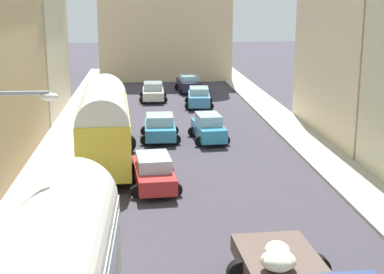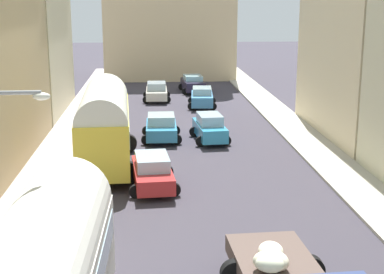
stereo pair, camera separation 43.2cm
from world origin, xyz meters
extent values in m
plane|color=#3A3640|center=(0.00, 27.00, 0.00)|extent=(154.00, 154.00, 0.00)
cube|color=#B1A2A3|center=(-7.25, 27.00, 0.07)|extent=(2.50, 70.00, 0.14)
cube|color=#B4AD9C|center=(7.25, 27.00, 0.07)|extent=(2.50, 70.00, 0.14)
cube|color=beige|center=(-11.49, 36.36, 5.06)|extent=(5.98, 11.29, 10.12)
cube|color=beige|center=(11.40, 27.79, 5.15)|extent=(5.81, 12.41, 10.30)
cube|color=#C5AE87|center=(0.00, 55.06, 6.30)|extent=(13.48, 7.38, 12.60)
cylinder|color=silver|center=(-4.56, 4.62, 2.86)|extent=(2.62, 9.35, 2.38)
cube|color=yellow|center=(-4.42, 21.76, 1.77)|extent=(2.80, 8.87, 2.54)
cylinder|color=silver|center=(-4.42, 21.76, 3.04)|extent=(2.74, 8.69, 2.37)
cube|color=#99B7C6|center=(-4.42, 21.76, 2.33)|extent=(2.81, 8.17, 0.81)
cylinder|color=black|center=(-5.69, 24.42, 0.50)|extent=(1.00, 0.35, 1.00)
cylinder|color=black|center=(-3.39, 24.52, 0.50)|extent=(1.00, 0.35, 1.00)
cylinder|color=black|center=(-5.45, 18.99, 0.50)|extent=(1.00, 0.35, 1.00)
cylinder|color=black|center=(-3.15, 19.09, 0.50)|extent=(1.00, 0.35, 1.00)
ellipsoid|color=beige|center=(1.11, 7.89, 1.29)|extent=(1.06, 0.93, 0.58)
ellipsoid|color=beige|center=(1.32, 8.02, 1.26)|extent=(1.03, 1.13, 0.52)
ellipsoid|color=#EAE2C5|center=(1.33, 8.65, 1.24)|extent=(0.84, 1.03, 0.48)
ellipsoid|color=silver|center=(1.01, 7.26, 1.54)|extent=(0.92, 0.82, 0.45)
cylinder|color=black|center=(2.61, 8.94, 0.45)|extent=(0.90, 0.32, 0.90)
cylinder|color=black|center=(0.33, 8.83, 0.45)|extent=(0.90, 0.32, 0.90)
cube|color=#3397C6|center=(1.42, 26.70, 0.66)|extent=(1.81, 4.09, 0.78)
cube|color=#9EBACD|center=(1.42, 26.70, 1.35)|extent=(1.48, 2.17, 0.59)
cylinder|color=black|center=(2.26, 25.52, 0.30)|extent=(0.60, 0.21, 0.60)
cylinder|color=black|center=(0.77, 25.41, 0.30)|extent=(0.60, 0.21, 0.60)
cylinder|color=black|center=(2.07, 27.99, 0.30)|extent=(0.60, 0.21, 0.60)
cylinder|color=black|center=(0.57, 27.87, 0.30)|extent=(0.60, 0.21, 0.60)
cube|color=#4287BC|center=(1.93, 37.50, 0.66)|extent=(1.94, 4.06, 0.79)
cube|color=#9AB8BF|center=(1.93, 37.50, 1.31)|extent=(1.60, 2.16, 0.51)
cylinder|color=black|center=(2.65, 36.22, 0.30)|extent=(0.60, 0.21, 0.60)
cylinder|color=black|center=(1.02, 36.35, 0.30)|extent=(0.60, 0.21, 0.60)
cylinder|color=black|center=(2.84, 38.66, 0.30)|extent=(0.60, 0.21, 0.60)
cylinder|color=black|center=(1.21, 38.79, 0.30)|extent=(0.60, 0.21, 0.60)
cube|color=#231D32|center=(1.76, 44.82, 0.68)|extent=(2.04, 4.34, 0.82)
cube|color=#8DC2D0|center=(1.76, 44.82, 1.32)|extent=(1.68, 2.30, 0.46)
cylinder|color=black|center=(2.72, 43.58, 0.30)|extent=(0.60, 0.21, 0.60)
cylinder|color=black|center=(1.00, 43.45, 0.30)|extent=(0.60, 0.21, 0.60)
cylinder|color=black|center=(2.52, 46.19, 0.30)|extent=(0.60, 0.21, 0.60)
cylinder|color=black|center=(0.80, 46.06, 0.30)|extent=(0.60, 0.21, 0.60)
cube|color=#B12727|center=(-2.06, 18.29, 0.61)|extent=(1.97, 4.39, 0.68)
cube|color=#A0BFD1|center=(-2.06, 18.29, 1.23)|extent=(1.61, 2.33, 0.56)
cylinder|color=black|center=(-2.99, 19.55, 0.30)|extent=(0.60, 0.21, 0.60)
cylinder|color=black|center=(-1.35, 19.68, 0.30)|extent=(0.60, 0.21, 0.60)
cylinder|color=black|center=(-2.78, 16.90, 0.30)|extent=(0.60, 0.21, 0.60)
cylinder|color=black|center=(-1.14, 17.03, 0.30)|extent=(0.60, 0.21, 0.60)
cube|color=#368EBF|center=(-1.47, 27.15, 0.63)|extent=(1.83, 3.77, 0.72)
cube|color=#A3C1C7|center=(-1.47, 27.15, 1.28)|extent=(1.60, 1.97, 0.57)
cylinder|color=black|center=(-2.36, 28.32, 0.30)|extent=(0.60, 0.21, 0.60)
cylinder|color=black|center=(-0.57, 28.31, 0.30)|extent=(0.60, 0.21, 0.60)
cylinder|color=black|center=(-2.38, 25.99, 0.30)|extent=(0.60, 0.21, 0.60)
cylinder|color=black|center=(-0.59, 25.98, 0.30)|extent=(0.60, 0.21, 0.60)
cube|color=silver|center=(-1.59, 40.64, 0.61)|extent=(1.75, 3.98, 0.68)
cube|color=#9BAFBB|center=(-1.59, 40.64, 1.24)|extent=(1.52, 2.08, 0.60)
cylinder|color=black|center=(-2.43, 41.88, 0.30)|extent=(0.60, 0.21, 0.60)
cylinder|color=black|center=(-0.72, 41.86, 0.30)|extent=(0.60, 0.21, 0.60)
cylinder|color=black|center=(-2.45, 39.42, 0.30)|extent=(0.60, 0.21, 0.60)
cylinder|color=black|center=(-0.75, 39.40, 0.30)|extent=(0.60, 0.21, 0.60)
cylinder|color=gray|center=(-5.65, 7.87, 6.12)|extent=(1.70, 0.11, 0.11)
ellipsoid|color=silver|center=(-4.80, 7.87, 6.02)|extent=(0.44, 0.28, 0.20)
camera|label=1|loc=(-2.50, -6.41, 8.43)|focal=53.34mm
camera|label=2|loc=(-2.07, -6.44, 8.43)|focal=53.34mm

